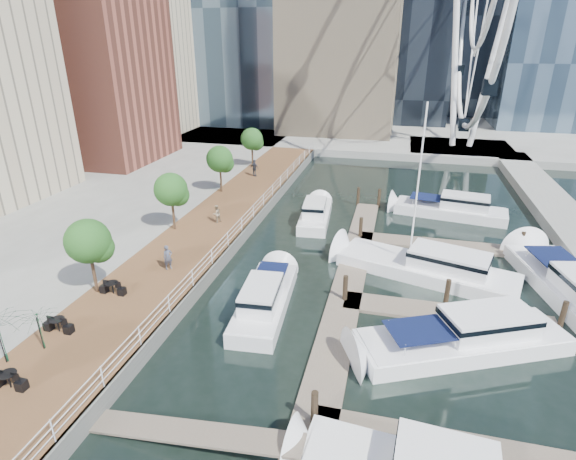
# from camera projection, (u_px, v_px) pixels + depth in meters

# --- Properties ---
(ground) EXTENTS (520.00, 520.00, 0.00)m
(ground) POSITION_uv_depth(u_px,v_px,m) (260.00, 381.00, 21.20)
(ground) COLOR black
(ground) RESTS_ON ground
(boardwalk) EXTENTS (6.00, 60.00, 1.00)m
(boardwalk) POSITION_uv_depth(u_px,v_px,m) (208.00, 233.00, 36.42)
(boardwalk) COLOR brown
(boardwalk) RESTS_ON ground
(seawall) EXTENTS (0.25, 60.00, 1.00)m
(seawall) POSITION_uv_depth(u_px,v_px,m) (243.00, 236.00, 35.75)
(seawall) COLOR #595954
(seawall) RESTS_ON ground
(land_far) EXTENTS (200.00, 114.00, 1.00)m
(land_far) POSITION_uv_depth(u_px,v_px,m) (380.00, 103.00, 112.26)
(land_far) COLOR gray
(land_far) RESTS_ON ground
(pier) EXTENTS (14.00, 12.00, 1.00)m
(pier) POSITION_uv_depth(u_px,v_px,m) (460.00, 150.00, 64.43)
(pier) COLOR gray
(pier) RESTS_ON ground
(railing) EXTENTS (0.10, 60.00, 1.05)m
(railing) POSITION_uv_depth(u_px,v_px,m) (242.00, 224.00, 35.38)
(railing) COLOR white
(railing) RESTS_ON boardwalk
(floating_docks) EXTENTS (16.00, 34.00, 2.60)m
(floating_docks) POSITION_uv_depth(u_px,v_px,m) (428.00, 289.00, 28.17)
(floating_docks) COLOR #6D6051
(floating_docks) RESTS_ON ground
(midrise_condos) EXTENTS (19.00, 67.00, 28.00)m
(midrise_condos) POSITION_uv_depth(u_px,v_px,m) (28.00, 56.00, 47.42)
(midrise_condos) COLOR #BCAD8E
(midrise_condos) RESTS_ON ground
(street_trees) EXTENTS (2.60, 42.60, 4.60)m
(street_trees) POSITION_uv_depth(u_px,v_px,m) (171.00, 190.00, 34.59)
(street_trees) COLOR #3F2B1C
(street_trees) RESTS_ON ground
(cafe_tables) EXTENTS (2.50, 13.70, 0.74)m
(cafe_tables) POSITION_uv_depth(u_px,v_px,m) (36.00, 350.00, 21.18)
(cafe_tables) COLOR black
(cafe_tables) RESTS_ON ground
(yacht_foreground) EXTENTS (12.23, 7.98, 2.15)m
(yacht_foreground) POSITION_uv_depth(u_px,v_px,m) (461.00, 349.00, 23.41)
(yacht_foreground) COLOR white
(yacht_foreground) RESTS_ON ground
(pedestrian_near) EXTENTS (0.69, 0.72, 1.66)m
(pedestrian_near) POSITION_uv_depth(u_px,v_px,m) (168.00, 257.00, 29.27)
(pedestrian_near) COLOR #474B5E
(pedestrian_near) RESTS_ON boardwalk
(pedestrian_mid) EXTENTS (0.85, 0.91, 1.50)m
(pedestrian_mid) POSITION_uv_depth(u_px,v_px,m) (216.00, 214.00, 36.90)
(pedestrian_mid) COLOR gray
(pedestrian_mid) RESTS_ON boardwalk
(pedestrian_far) EXTENTS (1.18, 0.84, 1.85)m
(pedestrian_far) POSITION_uv_depth(u_px,v_px,m) (255.00, 168.00, 49.54)
(pedestrian_far) COLOR #353743
(pedestrian_far) RESTS_ON boardwalk
(moored_yachts) EXTENTS (23.24, 33.00, 11.50)m
(moored_yachts) POSITION_uv_depth(u_px,v_px,m) (428.00, 277.00, 30.65)
(moored_yachts) COLOR white
(moored_yachts) RESTS_ON ground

